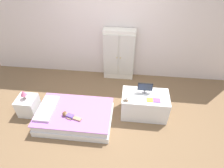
% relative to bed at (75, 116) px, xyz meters
% --- Properties ---
extents(ground_plane, '(10.00, 10.00, 0.02)m').
position_rel_bed_xyz_m(ground_plane, '(0.55, 0.17, -0.15)').
color(ground_plane, brown).
extents(back_wall, '(6.40, 0.05, 2.70)m').
position_rel_bed_xyz_m(back_wall, '(0.55, 1.74, 1.21)').
color(back_wall, silver).
rests_on(back_wall, ground_plane).
extents(bed, '(1.46, 0.92, 0.29)m').
position_rel_bed_xyz_m(bed, '(0.00, 0.00, 0.00)').
color(bed, white).
rests_on(bed, ground_plane).
extents(pillow, '(0.31, 0.66, 0.05)m').
position_rel_bed_xyz_m(pillow, '(-0.54, -0.00, 0.17)').
color(pillow, silver).
rests_on(pillow, bed).
extents(doll, '(0.39, 0.17, 0.10)m').
position_rel_bed_xyz_m(doll, '(-0.07, -0.14, 0.19)').
color(doll, '#6B4CB2').
rests_on(doll, bed).
extents(nightstand, '(0.38, 0.38, 0.40)m').
position_rel_bed_xyz_m(nightstand, '(-1.02, 0.13, 0.06)').
color(nightstand, white).
rests_on(nightstand, ground_plane).
extents(table_lamp, '(0.12, 0.12, 0.21)m').
position_rel_bed_xyz_m(table_lamp, '(-1.02, 0.13, 0.40)').
color(table_lamp, '#B7B2AD').
rests_on(table_lamp, nightstand).
extents(wardrobe, '(0.74, 0.26, 1.31)m').
position_rel_bed_xyz_m(wardrobe, '(0.75, 1.58, 0.51)').
color(wardrobe, white).
rests_on(wardrobe, ground_plane).
extents(tv_stand, '(0.92, 0.52, 0.52)m').
position_rel_bed_xyz_m(tv_stand, '(1.38, 0.36, 0.11)').
color(tv_stand, white).
rests_on(tv_stand, ground_plane).
extents(tv_monitor, '(0.29, 0.10, 0.23)m').
position_rel_bed_xyz_m(tv_monitor, '(1.35, 0.44, 0.51)').
color(tv_monitor, '#99999E').
rests_on(tv_monitor, tv_stand).
extents(rocking_horse_toy, '(0.09, 0.04, 0.11)m').
position_rel_bed_xyz_m(rocking_horse_toy, '(1.00, 0.17, 0.43)').
color(rocking_horse_toy, '#8E6642').
rests_on(rocking_horse_toy, tv_stand).
extents(book_yellow, '(0.12, 0.10, 0.02)m').
position_rel_bed_xyz_m(book_yellow, '(1.44, 0.24, 0.38)').
color(book_yellow, gold).
rests_on(book_yellow, tv_stand).
extents(book_purple, '(0.14, 0.11, 0.01)m').
position_rel_bed_xyz_m(book_purple, '(1.58, 0.24, 0.38)').
color(book_purple, '#8E51B2').
rests_on(book_purple, tv_stand).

